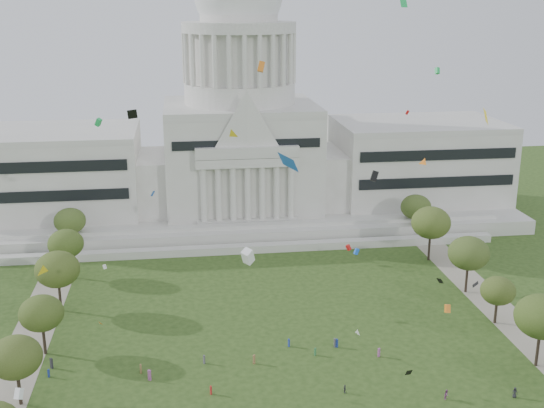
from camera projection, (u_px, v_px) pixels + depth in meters
capitol at (241, 144)px, 201.68m from camera, size 160.00×64.50×91.30m
path_left at (19, 366)px, 122.44m from camera, size 8.00×160.00×0.04m
path_right at (522, 332)px, 134.93m from camera, size 8.00×160.00×0.04m
row_tree_l_2 at (16, 357)px, 108.34m from camera, size 8.42×8.42×11.97m
row_tree_r_2 at (542, 317)px, 119.75m from camera, size 9.55×9.55×13.58m
row_tree_l_3 at (41, 313)px, 124.33m from camera, size 8.12×8.12×11.55m
row_tree_r_3 at (498, 291)px, 136.70m from camera, size 7.01×7.01×9.98m
row_tree_l_4 at (57, 269)px, 141.56m from camera, size 9.29×9.29×13.21m
row_tree_r_4 at (469, 253)px, 150.89m from camera, size 9.19×9.19×13.06m
row_tree_l_5 at (66, 244)px, 159.34m from camera, size 8.33×8.33×11.85m
row_tree_r_5 at (431, 223)px, 169.67m from camera, size 9.82×9.82×13.96m
row_tree_l_6 at (70, 221)px, 176.38m from camera, size 8.19×8.19×11.64m
row_tree_r_6 at (416, 207)px, 187.43m from camera, size 8.42×8.42×11.97m
person_0 at (515, 393)px, 112.35m from camera, size 1.07×0.93×1.85m
person_2 at (447, 395)px, 111.86m from camera, size 0.99×0.96×1.76m
person_10 at (345, 389)px, 113.68m from camera, size 0.60×0.96×1.55m
distant_crowd at (214, 395)px, 111.78m from camera, size 59.61×33.54×1.95m
kite_swarm at (310, 228)px, 100.59m from camera, size 86.08×104.93×60.19m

